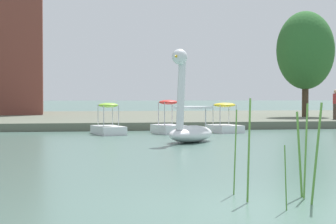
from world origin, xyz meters
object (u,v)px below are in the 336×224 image
at_px(pedal_boat_red, 168,125).
at_px(person_on_path, 336,104).
at_px(swan_boat, 190,124).
at_px(pedal_boat_lime, 108,125).
at_px(pedal_boat_yellow, 224,124).
at_px(tree_broadleaf_behind_dock, 306,51).

bearing_deg(pedal_boat_red, person_on_path, 23.46).
relative_size(swan_boat, pedal_boat_red, 1.64).
bearing_deg(person_on_path, swan_boat, -137.68).
height_order(swan_boat, pedal_boat_lime, swan_boat).
bearing_deg(person_on_path, pedal_boat_yellow, -151.71).
bearing_deg(person_on_path, pedal_boat_red, -156.54).
xyz_separation_m(pedal_boat_lime, pedal_boat_yellow, (5.26, 0.45, 0.01)).
height_order(swan_boat, pedal_boat_yellow, swan_boat).
xyz_separation_m(swan_boat, tree_broadleaf_behind_dock, (10.16, 13.40, 3.85)).
xyz_separation_m(pedal_boat_red, pedal_boat_yellow, (2.64, 0.38, 0.01)).
relative_size(tree_broadleaf_behind_dock, person_on_path, 4.02).
bearing_deg(swan_boat, tree_broadleaf_behind_dock, 52.83).
distance_m(pedal_boat_lime, pedal_boat_red, 2.62).
bearing_deg(tree_broadleaf_behind_dock, swan_boat, -127.17).
height_order(pedal_boat_yellow, person_on_path, person_on_path).
height_order(pedal_boat_red, person_on_path, person_on_path).
distance_m(pedal_boat_red, tree_broadleaf_behind_dock, 13.87).
distance_m(pedal_boat_red, pedal_boat_yellow, 2.66).
bearing_deg(pedal_boat_yellow, pedal_boat_red, -171.89).
distance_m(swan_boat, pedal_boat_red, 4.83).
xyz_separation_m(pedal_boat_red, tree_broadleaf_behind_dock, (10.10, 8.57, 4.11)).
relative_size(swan_boat, person_on_path, 1.96).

